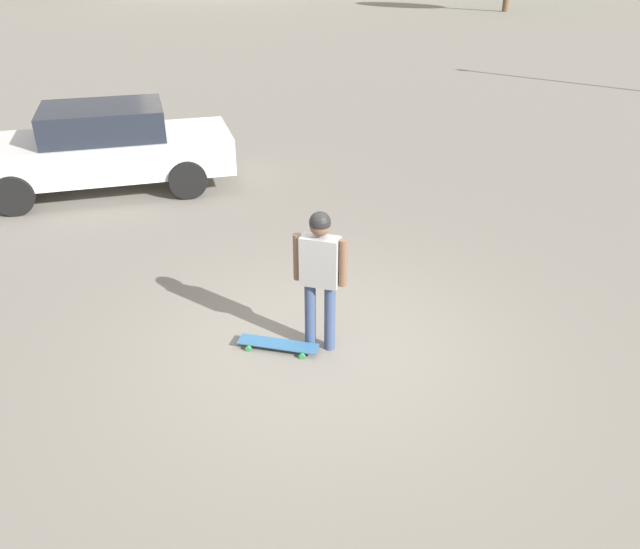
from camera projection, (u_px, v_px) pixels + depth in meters
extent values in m
plane|color=gray|center=(320.00, 346.00, 7.32)|extent=(220.00, 220.00, 0.00)
cylinder|color=#38476B|center=(310.00, 314.00, 7.15)|extent=(0.13, 0.13, 0.83)
cylinder|color=#38476B|center=(330.00, 318.00, 7.09)|extent=(0.13, 0.13, 0.83)
cube|color=#999999|center=(320.00, 261.00, 6.79)|extent=(0.47, 0.37, 0.57)
cylinder|color=brown|center=(297.00, 257.00, 6.85)|extent=(0.09, 0.09, 0.54)
cylinder|color=brown|center=(343.00, 263.00, 6.71)|extent=(0.09, 0.09, 0.54)
sphere|color=brown|center=(320.00, 226.00, 6.59)|extent=(0.23, 0.23, 0.23)
sphere|color=black|center=(320.00, 222.00, 6.57)|extent=(0.24, 0.24, 0.24)
cube|color=#336693|center=(278.00, 344.00, 7.23)|extent=(0.95, 0.58, 0.01)
cylinder|color=green|center=(248.00, 349.00, 7.21)|extent=(0.07, 0.05, 0.07)
cylinder|color=green|center=(255.00, 337.00, 7.42)|extent=(0.07, 0.05, 0.07)
cylinder|color=green|center=(302.00, 356.00, 7.08)|extent=(0.07, 0.05, 0.07)
cylinder|color=green|center=(307.00, 345.00, 7.29)|extent=(0.07, 0.05, 0.07)
cube|color=silver|center=(101.00, 154.00, 11.63)|extent=(4.91, 2.22, 0.68)
cube|color=#1E232D|center=(103.00, 121.00, 11.37)|extent=(2.28, 1.81, 0.55)
cylinder|color=black|center=(13.00, 196.00, 10.67)|extent=(0.71, 0.26, 0.70)
cylinder|color=black|center=(27.00, 164.00, 12.20)|extent=(0.71, 0.26, 0.70)
cylinder|color=black|center=(188.00, 180.00, 11.38)|extent=(0.71, 0.26, 0.70)
cylinder|color=black|center=(180.00, 152.00, 12.91)|extent=(0.71, 0.26, 0.70)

